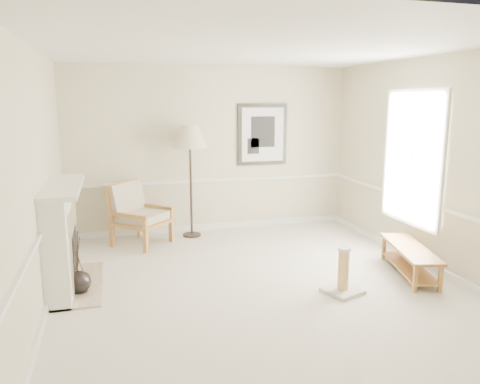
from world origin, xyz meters
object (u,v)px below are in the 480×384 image
floor_vase (80,283)px  scratching_post (343,279)px  armchair (136,211)px  floor_lamp (190,140)px  bench (410,256)px

floor_vase → scratching_post: bearing=-15.0°
armchair → scratching_post: 3.59m
floor_vase → floor_lamp: bearing=50.5°
floor_vase → scratching_post: (3.08, -0.82, 0.03)m
floor_vase → armchair: bearing=67.6°
bench → scratching_post: size_ratio=2.43×
floor_vase → floor_lamp: 3.11m
armchair → floor_vase: bearing=-159.4°
floor_vase → scratching_post: 3.19m
floor_lamp → floor_vase: bearing=-129.5°
armchair → bench: 4.22m
bench → scratching_post: bearing=-164.1°
bench → scratching_post: (-1.16, -0.33, -0.08)m
floor_lamp → scratching_post: 3.54m
armchair → bench: size_ratio=0.79×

